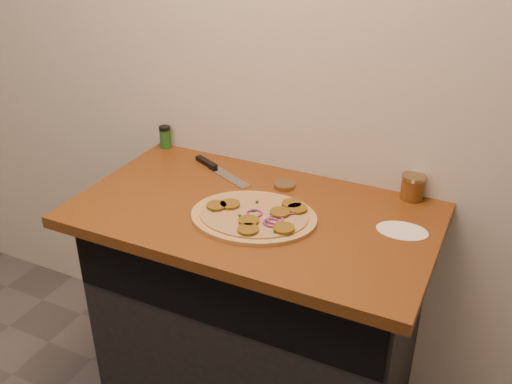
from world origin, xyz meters
The scene contains 8 objects.
cabinet centered at (0.00, 1.45, 0.43)m, with size 1.10×0.60×0.86m, color black.
countertop centered at (0.00, 1.42, 0.88)m, with size 1.20×0.70×0.04m, color brown.
pizza centered at (0.03, 1.36, 0.91)m, with size 0.47×0.47×0.03m.
chefs_knife centered at (-0.26, 1.62, 0.91)m, with size 0.30×0.16×0.02m.
mason_jar_lid centered at (0.03, 1.61, 0.91)m, with size 0.08×0.08×0.02m, color #968157.
salsa_jar centered at (0.46, 1.72, 0.94)m, with size 0.08×0.08×0.09m.
spice_shaker centered at (-0.55, 1.72, 0.95)m, with size 0.05×0.05×0.09m.
flour_spill centered at (0.48, 1.50, 0.90)m, with size 0.16×0.16×0.00m, color white.
Camera 1 is at (0.72, -0.06, 1.84)m, focal length 40.00 mm.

